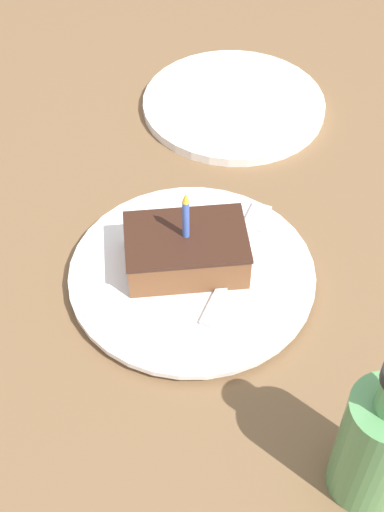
{
  "coord_description": "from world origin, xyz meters",
  "views": [
    {
      "loc": [
        0.5,
        -0.03,
        0.63
      ],
      "look_at": [
        -0.03,
        0.02,
        0.04
      ],
      "focal_mm": 50.0,
      "sensor_mm": 36.0,
      "label": 1
    }
  ],
  "objects_px": {
    "fork": "(240,252)",
    "side_plate": "(234,104)",
    "cake_slice": "(186,250)",
    "bottle": "(377,443)",
    "plate": "(192,274)"
  },
  "relations": [
    {
      "from": "fork",
      "to": "side_plate",
      "type": "distance_m",
      "value": 0.31
    },
    {
      "from": "cake_slice",
      "to": "bottle",
      "type": "bearing_deg",
      "value": 27.07
    },
    {
      "from": "fork",
      "to": "bottle",
      "type": "height_order",
      "value": "bottle"
    },
    {
      "from": "cake_slice",
      "to": "fork",
      "type": "distance_m",
      "value": 0.07
    },
    {
      "from": "fork",
      "to": "side_plate",
      "type": "height_order",
      "value": "fork"
    },
    {
      "from": "plate",
      "to": "side_plate",
      "type": "distance_m",
      "value": 0.34
    },
    {
      "from": "cake_slice",
      "to": "fork",
      "type": "relative_size",
      "value": 0.75
    },
    {
      "from": "cake_slice",
      "to": "side_plate",
      "type": "height_order",
      "value": "cake_slice"
    },
    {
      "from": "bottle",
      "to": "cake_slice",
      "type": "bearing_deg",
      "value": -152.93
    },
    {
      "from": "fork",
      "to": "side_plate",
      "type": "xyz_separation_m",
      "value": [
        -0.3,
        0.04,
        -0.01
      ]
    },
    {
      "from": "plate",
      "to": "fork",
      "type": "distance_m",
      "value": 0.06
    },
    {
      "from": "fork",
      "to": "cake_slice",
      "type": "bearing_deg",
      "value": -81.76
    },
    {
      "from": "cake_slice",
      "to": "fork",
      "type": "bearing_deg",
      "value": 98.24
    },
    {
      "from": "side_plate",
      "to": "bottle",
      "type": "bearing_deg",
      "value": 3.61
    },
    {
      "from": "plate",
      "to": "bottle",
      "type": "height_order",
      "value": "bottle"
    }
  ]
}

